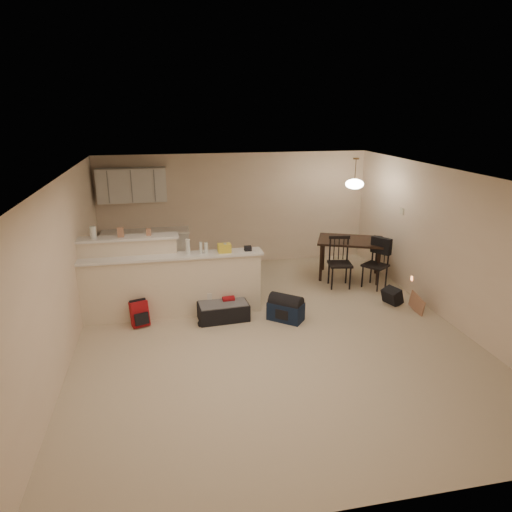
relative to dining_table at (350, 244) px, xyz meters
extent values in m
plane|color=beige|center=(-2.18, -2.07, -0.72)|extent=(7.00, 7.00, 0.00)
plane|color=white|center=(-2.18, -2.07, 1.78)|extent=(7.00, 7.00, 0.00)
cube|color=beige|center=(-2.18, 1.43, 0.53)|extent=(6.00, 0.02, 2.50)
cube|color=beige|center=(-2.18, -5.57, 0.53)|extent=(6.00, 0.02, 2.50)
cube|color=beige|center=(-5.18, -2.07, 0.53)|extent=(0.02, 7.00, 2.50)
cube|color=beige|center=(0.82, -2.07, 0.53)|extent=(0.02, 7.00, 2.50)
cube|color=beige|center=(-3.68, -1.17, -0.20)|extent=(3.00, 0.28, 1.05)
cube|color=white|center=(-3.68, -1.17, 0.35)|extent=(3.08, 0.38, 0.04)
cube|color=beige|center=(-4.38, -0.95, -0.05)|extent=(1.60, 0.24, 1.35)
cube|color=white|center=(-4.38, -0.95, 0.65)|extent=(1.68, 0.34, 0.04)
cube|color=white|center=(-4.38, 1.25, 1.18)|extent=(1.40, 0.34, 0.70)
cube|color=white|center=(-4.18, 1.12, -0.27)|extent=(1.80, 0.60, 0.90)
cube|color=beige|center=(0.80, -0.52, 0.78)|extent=(0.02, 0.12, 0.12)
cylinder|color=silver|center=(-4.91, -0.95, 0.77)|extent=(0.10, 0.10, 0.20)
cube|color=#AD7859|center=(-4.48, -0.95, 0.75)|extent=(0.10, 0.07, 0.16)
cube|color=#AD7859|center=(-4.03, -0.95, 0.73)|extent=(0.08, 0.06, 0.12)
cylinder|color=silver|center=(-3.40, -1.17, 0.50)|extent=(0.07, 0.07, 0.26)
cylinder|color=silver|center=(-3.10, -1.17, 0.46)|extent=(0.06, 0.06, 0.18)
cube|color=#AD7859|center=(-2.79, -1.17, 0.44)|extent=(0.22, 0.18, 0.14)
cube|color=#AD7859|center=(-2.39, -1.17, 0.41)|extent=(0.12, 0.10, 0.08)
cylinder|color=silver|center=(-2.78, -1.17, 0.44)|extent=(0.05, 0.05, 0.15)
cylinder|color=silver|center=(-3.19, -1.17, 0.46)|extent=(0.05, 0.05, 0.20)
cube|color=black|center=(0.00, 0.00, 0.08)|extent=(1.56, 1.33, 0.04)
cylinder|color=black|center=(-0.66, -0.10, -0.33)|extent=(0.06, 0.06, 0.78)
cylinder|color=black|center=(0.38, -0.55, -0.33)|extent=(0.06, 0.06, 0.78)
cylinder|color=black|center=(-0.38, 0.55, -0.33)|extent=(0.06, 0.06, 0.78)
cylinder|color=black|center=(0.66, 0.10, -0.33)|extent=(0.06, 0.06, 0.78)
cylinder|color=brown|center=(0.00, 0.00, 1.53)|extent=(0.02, 0.02, 0.50)
cylinder|color=brown|center=(0.00, 0.00, 1.76)|extent=(0.12, 0.12, 0.03)
ellipsoid|color=white|center=(0.00, 0.00, 1.26)|extent=(0.36, 0.36, 0.20)
cube|color=black|center=(-2.88, -1.46, -0.58)|extent=(0.87, 0.60, 0.28)
cube|color=maroon|center=(-4.25, -1.46, -0.52)|extent=(0.32, 0.25, 0.42)
cube|color=#101D35|center=(-1.85, -1.73, -0.57)|extent=(0.65, 0.61, 0.31)
cube|color=black|center=(0.25, -1.46, -0.58)|extent=(0.31, 0.37, 0.28)
cube|color=#AD7859|center=(0.48, -1.89, -0.56)|extent=(0.04, 0.42, 0.32)
camera|label=1|loc=(-3.73, -8.52, 2.70)|focal=32.00mm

